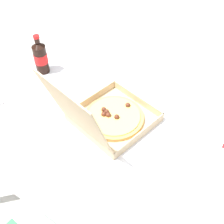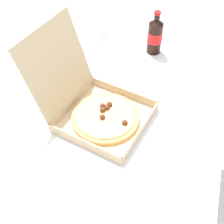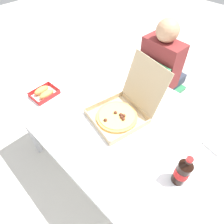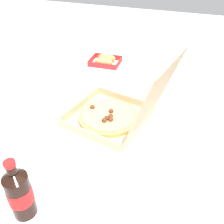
# 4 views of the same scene
# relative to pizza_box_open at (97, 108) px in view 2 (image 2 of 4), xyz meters

# --- Properties ---
(ground_plane) EXTENTS (10.00, 10.00, 0.00)m
(ground_plane) POSITION_rel_pizza_box_open_xyz_m (-0.05, -0.01, -0.81)
(ground_plane) COLOR beige
(dining_table) EXTENTS (1.45, 0.99, 0.76)m
(dining_table) POSITION_rel_pizza_box_open_xyz_m (-0.05, -0.01, -0.12)
(dining_table) COLOR white
(dining_table) RESTS_ON ground_plane
(pizza_box_open) EXTENTS (0.41, 0.49, 0.36)m
(pizza_box_open) POSITION_rel_pizza_box_open_xyz_m (0.00, 0.00, 0.00)
(pizza_box_open) COLOR tan
(pizza_box_open) RESTS_ON dining_table
(cola_bottle) EXTENTS (0.07, 0.07, 0.22)m
(cola_bottle) POSITION_rel_pizza_box_open_xyz_m (0.52, -0.12, 0.04)
(cola_bottle) COLOR black
(cola_bottle) RESTS_ON dining_table
(napkin_pile) EXTENTS (0.13, 0.13, 0.02)m
(napkin_pile) POSITION_rel_pizza_box_open_xyz_m (0.57, 0.22, -0.04)
(napkin_pile) COLOR white
(napkin_pile) RESTS_ON dining_table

